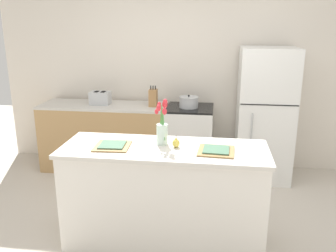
{
  "coord_description": "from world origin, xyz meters",
  "views": [
    {
      "loc": [
        0.43,
        -2.88,
        1.97
      ],
      "look_at": [
        0.0,
        0.25,
        1.04
      ],
      "focal_mm": 38.0,
      "sensor_mm": 36.0,
      "label": 1
    }
  ],
  "objects_px": {
    "flower_vase": "(162,128)",
    "knife_block": "(153,98)",
    "stove_range": "(189,140)",
    "plate_setting_right": "(216,150)",
    "pear_figurine": "(176,143)",
    "cooking_pot": "(189,102)",
    "plate_setting_left": "(112,146)",
    "toaster": "(100,98)",
    "refrigerator": "(265,115)"
  },
  "relations": [
    {
      "from": "refrigerator",
      "to": "knife_block",
      "type": "xyz_separation_m",
      "value": [
        -1.43,
        -0.01,
        0.18
      ]
    },
    {
      "from": "toaster",
      "to": "cooking_pot",
      "type": "bearing_deg",
      "value": -1.17
    },
    {
      "from": "flower_vase",
      "to": "knife_block",
      "type": "distance_m",
      "value": 1.56
    },
    {
      "from": "flower_vase",
      "to": "knife_block",
      "type": "xyz_separation_m",
      "value": [
        -0.35,
        1.52,
        -0.05
      ]
    },
    {
      "from": "toaster",
      "to": "flower_vase",
      "type": "bearing_deg",
      "value": -54.93
    },
    {
      "from": "pear_figurine",
      "to": "knife_block",
      "type": "relative_size",
      "value": 0.39
    },
    {
      "from": "flower_vase",
      "to": "pear_figurine",
      "type": "xyz_separation_m",
      "value": [
        0.13,
        -0.07,
        -0.11
      ]
    },
    {
      "from": "stove_range",
      "to": "knife_block",
      "type": "bearing_deg",
      "value": -179.39
    },
    {
      "from": "pear_figurine",
      "to": "cooking_pot",
      "type": "bearing_deg",
      "value": 90.64
    },
    {
      "from": "pear_figurine",
      "to": "toaster",
      "type": "bearing_deg",
      "value": 127.07
    },
    {
      "from": "stove_range",
      "to": "knife_block",
      "type": "distance_m",
      "value": 0.74
    },
    {
      "from": "pear_figurine",
      "to": "plate_setting_right",
      "type": "relative_size",
      "value": 0.34
    },
    {
      "from": "plate_setting_left",
      "to": "knife_block",
      "type": "distance_m",
      "value": 1.64
    },
    {
      "from": "stove_range",
      "to": "flower_vase",
      "type": "height_order",
      "value": "flower_vase"
    },
    {
      "from": "flower_vase",
      "to": "toaster",
      "type": "xyz_separation_m",
      "value": [
        -1.07,
        1.53,
        -0.08
      ]
    },
    {
      "from": "plate_setting_left",
      "to": "knife_block",
      "type": "xyz_separation_m",
      "value": [
        0.07,
        1.64,
        0.09
      ]
    },
    {
      "from": "stove_range",
      "to": "pear_figurine",
      "type": "distance_m",
      "value": 1.67
    },
    {
      "from": "stove_range",
      "to": "knife_block",
      "type": "relative_size",
      "value": 3.36
    },
    {
      "from": "stove_range",
      "to": "flower_vase",
      "type": "bearing_deg",
      "value": -94.81
    },
    {
      "from": "flower_vase",
      "to": "plate_setting_left",
      "type": "relative_size",
      "value": 1.31
    },
    {
      "from": "flower_vase",
      "to": "knife_block",
      "type": "relative_size",
      "value": 1.54
    },
    {
      "from": "pear_figurine",
      "to": "plate_setting_right",
      "type": "bearing_deg",
      "value": -9.63
    },
    {
      "from": "stove_range",
      "to": "refrigerator",
      "type": "relative_size",
      "value": 0.54
    },
    {
      "from": "toaster",
      "to": "plate_setting_right",
      "type": "bearing_deg",
      "value": -46.82
    },
    {
      "from": "plate_setting_right",
      "to": "cooking_pot",
      "type": "relative_size",
      "value": 1.27
    },
    {
      "from": "pear_figurine",
      "to": "cooking_pot",
      "type": "xyz_separation_m",
      "value": [
        -0.02,
        1.57,
        0.02
      ]
    },
    {
      "from": "flower_vase",
      "to": "plate_setting_right",
      "type": "distance_m",
      "value": 0.51
    },
    {
      "from": "stove_range",
      "to": "plate_setting_right",
      "type": "distance_m",
      "value": 1.75
    },
    {
      "from": "plate_setting_left",
      "to": "knife_block",
      "type": "bearing_deg",
      "value": 87.61
    },
    {
      "from": "plate_setting_left",
      "to": "refrigerator",
      "type": "bearing_deg",
      "value": 47.67
    },
    {
      "from": "stove_range",
      "to": "toaster",
      "type": "bearing_deg",
      "value": 179.65
    },
    {
      "from": "plate_setting_left",
      "to": "toaster",
      "type": "distance_m",
      "value": 1.78
    },
    {
      "from": "refrigerator",
      "to": "flower_vase",
      "type": "distance_m",
      "value": 1.88
    },
    {
      "from": "pear_figurine",
      "to": "plate_setting_right",
      "type": "xyz_separation_m",
      "value": [
        0.35,
        -0.06,
        -0.03
      ]
    },
    {
      "from": "plate_setting_right",
      "to": "knife_block",
      "type": "height_order",
      "value": "knife_block"
    },
    {
      "from": "toaster",
      "to": "cooking_pot",
      "type": "distance_m",
      "value": 1.19
    },
    {
      "from": "stove_range",
      "to": "knife_block",
      "type": "xyz_separation_m",
      "value": [
        -0.48,
        -0.01,
        0.57
      ]
    },
    {
      "from": "plate_setting_right",
      "to": "toaster",
      "type": "bearing_deg",
      "value": 133.18
    },
    {
      "from": "pear_figurine",
      "to": "knife_block",
      "type": "xyz_separation_m",
      "value": [
        -0.48,
        1.58,
        0.06
      ]
    },
    {
      "from": "stove_range",
      "to": "plate_setting_right",
      "type": "height_order",
      "value": "plate_setting_right"
    },
    {
      "from": "plate_setting_left",
      "to": "knife_block",
      "type": "height_order",
      "value": "knife_block"
    },
    {
      "from": "plate_setting_right",
      "to": "toaster",
      "type": "height_order",
      "value": "toaster"
    },
    {
      "from": "refrigerator",
      "to": "toaster",
      "type": "height_order",
      "value": "refrigerator"
    },
    {
      "from": "plate_setting_right",
      "to": "cooking_pot",
      "type": "xyz_separation_m",
      "value": [
        -0.36,
        1.63,
        0.05
      ]
    },
    {
      "from": "stove_range",
      "to": "plate_setting_right",
      "type": "relative_size",
      "value": 2.87
    },
    {
      "from": "knife_block",
      "to": "pear_figurine",
      "type": "bearing_deg",
      "value": -72.99
    },
    {
      "from": "refrigerator",
      "to": "cooking_pot",
      "type": "distance_m",
      "value": 0.98
    },
    {
      "from": "stove_range",
      "to": "refrigerator",
      "type": "distance_m",
      "value": 1.02
    },
    {
      "from": "plate_setting_left",
      "to": "cooking_pot",
      "type": "relative_size",
      "value": 1.27
    },
    {
      "from": "flower_vase",
      "to": "knife_block",
      "type": "height_order",
      "value": "flower_vase"
    }
  ]
}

